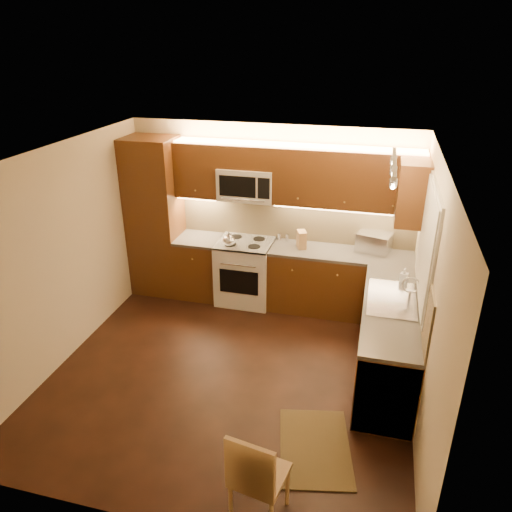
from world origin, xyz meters
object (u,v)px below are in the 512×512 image
(stove, at_px, (245,271))
(soap_bottle, at_px, (404,276))
(dining_chair, at_px, (260,473))
(knife_block, at_px, (302,239))
(sink, at_px, (393,293))
(kettle, at_px, (229,239))
(microwave, at_px, (247,184))
(toaster_oven, at_px, (374,242))

(stove, height_order, soap_bottle, soap_bottle)
(dining_chair, bearing_deg, knife_block, 104.44)
(stove, distance_m, sink, 2.35)
(kettle, height_order, dining_chair, kettle)
(stove, bearing_deg, dining_chair, -72.58)
(stove, relative_size, kettle, 4.57)
(knife_block, distance_m, dining_chair, 3.48)
(kettle, relative_size, knife_block, 0.84)
(microwave, height_order, knife_block, microwave)
(knife_block, distance_m, soap_bottle, 1.52)
(stove, distance_m, knife_block, 0.97)
(sink, bearing_deg, toaster_oven, 100.80)
(sink, relative_size, dining_chair, 0.95)
(microwave, height_order, sink, microwave)
(kettle, distance_m, dining_chair, 3.47)
(microwave, bearing_deg, soap_bottle, -20.99)
(kettle, distance_m, knife_block, 0.99)
(toaster_oven, xyz_separation_m, dining_chair, (-0.69, -3.55, -0.58))
(sink, height_order, soap_bottle, soap_bottle)
(soap_bottle, bearing_deg, microwave, 177.01)
(stove, relative_size, toaster_oven, 2.14)
(knife_block, bearing_deg, kettle, 171.87)
(kettle, bearing_deg, stove, 25.85)
(microwave, xyz_separation_m, sink, (2.00, -1.26, -0.74))
(toaster_oven, bearing_deg, stove, -158.37)
(microwave, distance_m, soap_bottle, 2.39)
(soap_bottle, xyz_separation_m, dining_chair, (-1.07, -2.69, -0.54))
(sink, distance_m, toaster_oven, 1.33)
(kettle, bearing_deg, sink, -43.51)
(microwave, height_order, kettle, microwave)
(kettle, xyz_separation_m, soap_bottle, (2.30, -0.50, -0.03))
(knife_block, bearing_deg, toaster_oven, -13.61)
(sink, bearing_deg, dining_chair, -112.70)
(kettle, height_order, knife_block, knife_block)
(microwave, relative_size, toaster_oven, 1.77)
(microwave, distance_m, toaster_oven, 1.88)
(knife_block, xyz_separation_m, soap_bottle, (1.34, -0.73, -0.03))
(toaster_oven, bearing_deg, knife_block, -156.39)
(sink, distance_m, knife_block, 1.68)
(toaster_oven, relative_size, knife_block, 1.79)
(toaster_oven, bearing_deg, kettle, -153.62)
(knife_block, bearing_deg, microwave, 152.24)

